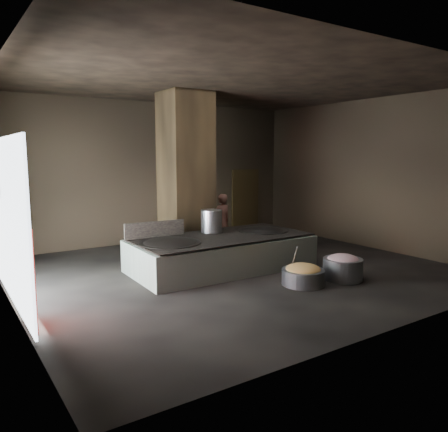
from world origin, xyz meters
TOP-DOWN VIEW (x-y plane):
  - floor at (0.00, 0.00)m, footprint 10.00×9.00m
  - ceiling at (0.00, 0.00)m, footprint 10.00×9.00m
  - back_wall at (0.00, 4.55)m, footprint 10.00×0.10m
  - front_wall at (0.00, -4.55)m, footprint 10.00×0.10m
  - left_wall at (-5.05, 0.00)m, footprint 0.10×9.00m
  - right_wall at (5.05, 0.00)m, footprint 0.10×9.00m
  - pillar at (-0.30, 1.90)m, footprint 1.20×1.20m
  - hearth_platform at (-0.20, 0.28)m, footprint 4.50×2.22m
  - platform_cap at (-0.20, 0.28)m, footprint 4.36×2.09m
  - wok_left at (-1.65, 0.23)m, footprint 1.40×1.40m
  - wok_left_rim at (-1.65, 0.23)m, footprint 1.43×1.43m
  - wok_right at (1.15, 0.33)m, footprint 1.31×1.31m
  - wok_right_rim at (1.15, 0.33)m, footprint 1.34×1.34m
  - stock_pot at (-0.15, 0.83)m, footprint 0.54×0.54m
  - splash_guard at (-1.65, 1.03)m, footprint 1.55×0.09m
  - cook at (1.09, 2.23)m, footprint 0.65×0.45m
  - veg_basin at (0.54, -1.86)m, footprint 1.02×1.02m
  - veg_fill at (0.54, -1.86)m, footprint 0.77×0.77m
  - ladle at (0.39, -1.71)m, footprint 0.15×0.36m
  - meat_basin at (1.58, -2.07)m, footprint 0.90×0.90m
  - meat_fill at (1.58, -2.07)m, footprint 0.74×0.74m
  - doorway_near at (1.20, 4.45)m, footprint 1.18×0.08m
  - doorway_near_glow at (0.92, 4.16)m, footprint 0.86×0.04m
  - doorway_far at (3.60, 4.45)m, footprint 1.18×0.08m
  - doorway_far_glow at (3.58, 4.68)m, footprint 0.89×0.04m
  - left_opening at (-4.95, 0.20)m, footprint 0.04×4.20m
  - pavilion_sliver at (-4.88, -1.10)m, footprint 0.05×0.90m
  - tree_silhouette at (-4.85, 1.30)m, footprint 0.28×1.10m

SIDE VIEW (x-z plane):
  - floor at x=0.00m, z-range -0.10..0.00m
  - veg_basin at x=0.54m, z-range 0.00..0.34m
  - meat_basin at x=1.58m, z-range 0.00..0.49m
  - veg_fill at x=0.54m, z-range 0.23..0.47m
  - hearth_platform at x=-0.20m, z-range 0.00..0.77m
  - meat_fill at x=1.58m, z-range 0.31..0.59m
  - ladle at x=0.39m, z-range 0.22..0.88m
  - wok_left at x=-1.65m, z-range 0.56..0.94m
  - wok_right at x=1.15m, z-range 0.57..0.93m
  - platform_cap at x=-0.20m, z-range 0.80..0.83m
  - wok_left_rim at x=-1.65m, z-range 0.80..0.84m
  - wok_right_rim at x=1.15m, z-range 0.80..0.84m
  - cook at x=1.09m, z-range 0.00..1.67m
  - pavilion_sliver at x=-4.88m, z-range 0.00..1.70m
  - splash_guard at x=-1.65m, z-range 0.84..1.22m
  - doorway_near_glow at x=0.92m, z-range 0.04..2.06m
  - doorway_far_glow at x=3.58m, z-range 0.00..2.10m
  - doorway_near at x=1.20m, z-range -0.09..2.29m
  - doorway_far at x=3.60m, z-range -0.09..2.29m
  - stock_pot at x=-0.15m, z-range 0.84..1.42m
  - left_opening at x=-4.95m, z-range 0.05..3.15m
  - tree_silhouette at x=-4.85m, z-range 1.65..2.75m
  - back_wall at x=0.00m, z-range 0.00..4.50m
  - front_wall at x=0.00m, z-range 0.00..4.50m
  - left_wall at x=-5.05m, z-range 0.00..4.50m
  - right_wall at x=5.05m, z-range 0.00..4.50m
  - pillar at x=-0.30m, z-range 0.00..4.50m
  - ceiling at x=0.00m, z-range 4.50..4.60m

